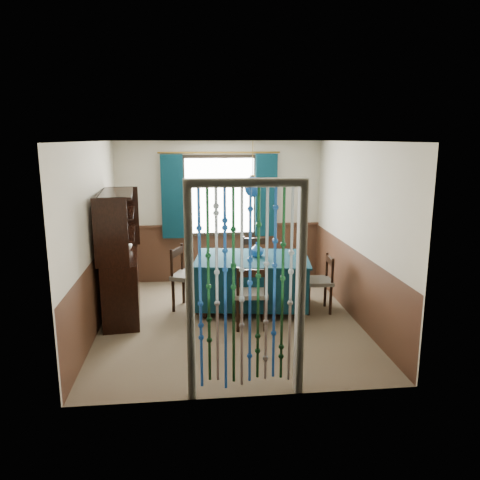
{
  "coord_description": "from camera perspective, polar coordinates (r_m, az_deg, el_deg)",
  "views": [
    {
      "loc": [
        -0.52,
        -6.22,
        2.54
      ],
      "look_at": [
        0.19,
        0.38,
        1.09
      ],
      "focal_mm": 35.0,
      "sensor_mm": 36.0,
      "label": 1
    }
  ],
  "objects": [
    {
      "name": "wainscot_right",
      "position": [
        6.94,
        13.59,
        -5.14
      ],
      "size": [
        0.0,
        4.0,
        4.0
      ],
      "primitive_type": "plane",
      "rotation": [
        1.57,
        0.0,
        -1.57
      ],
      "color": "#4B2C1C",
      "rests_on": "ground"
    },
    {
      "name": "pendant_lamp",
      "position": [
        6.78,
        1.55,
        6.55
      ],
      "size": [
        0.25,
        0.25,
        0.79
      ],
      "color": "olive",
      "rests_on": "ceiling"
    },
    {
      "name": "chair_left",
      "position": [
        7.1,
        -6.42,
        -4.4
      ],
      "size": [
        0.6,
        0.61,
        0.96
      ],
      "rotation": [
        0.0,
        0.0,
        -1.95
      ],
      "color": "black",
      "rests_on": "floor"
    },
    {
      "name": "ceiling",
      "position": [
        6.24,
        -1.41,
        11.94
      ],
      "size": [
        4.0,
        4.0,
        0.0
      ],
      "primitive_type": "plane",
      "rotation": [
        3.14,
        0.0,
        0.0
      ],
      "color": "silver",
      "rests_on": "ground"
    },
    {
      "name": "bowl_shelf",
      "position": [
        6.47,
        -14.56,
        0.55
      ],
      "size": [
        0.27,
        0.27,
        0.05
      ],
      "primitive_type": "imported",
      "rotation": [
        0.0,
        0.0,
        -0.31
      ],
      "color": "beige",
      "rests_on": "sideboard"
    },
    {
      "name": "wall_left",
      "position": [
        6.48,
        -17.41,
        0.26
      ],
      "size": [
        0.0,
        4.0,
        4.0
      ],
      "primitive_type": "plane",
      "rotation": [
        1.57,
        0.0,
        1.57
      ],
      "color": "beige",
      "rests_on": "ground"
    },
    {
      "name": "wall_front",
      "position": [
        4.44,
        0.82,
        -4.57
      ],
      "size": [
        3.6,
        0.0,
        3.6
      ],
      "primitive_type": "plane",
      "rotation": [
        -1.57,
        0.0,
        0.0
      ],
      "color": "beige",
      "rests_on": "ground"
    },
    {
      "name": "wall_back",
      "position": [
        8.34,
        -2.5,
        3.4
      ],
      "size": [
        3.6,
        0.0,
        3.6
      ],
      "primitive_type": "plane",
      "rotation": [
        1.57,
        0.0,
        0.0
      ],
      "color": "beige",
      "rests_on": "ground"
    },
    {
      "name": "vase_sideboard",
      "position": [
        7.17,
        -13.7,
        -0.41
      ],
      "size": [
        0.2,
        0.2,
        0.2
      ],
      "primitive_type": "imported",
      "rotation": [
        0.0,
        0.0,
        -0.07
      ],
      "color": "beige",
      "rests_on": "sideboard"
    },
    {
      "name": "chair_right",
      "position": [
        7.07,
        9.69,
        -5.01
      ],
      "size": [
        0.42,
        0.44,
        0.86
      ],
      "rotation": [
        0.0,
        0.0,
        1.52
      ],
      "color": "black",
      "rests_on": "floor"
    },
    {
      "name": "chair_far",
      "position": [
        7.7,
        1.95,
        -3.03
      ],
      "size": [
        0.49,
        0.47,
        0.95
      ],
      "rotation": [
        0.0,
        0.0,
        3.11
      ],
      "color": "black",
      "rests_on": "floor"
    },
    {
      "name": "dining_table",
      "position": [
        7.06,
        1.48,
        -4.82
      ],
      "size": [
        1.81,
        1.38,
        0.8
      ],
      "rotation": [
        0.0,
        0.0,
        -0.15
      ],
      "color": "#092833",
      "rests_on": "floor"
    },
    {
      "name": "floor",
      "position": [
        6.74,
        -1.29,
        -9.83
      ],
      "size": [
        4.0,
        4.0,
        0.0
      ],
      "primitive_type": "plane",
      "color": "brown",
      "rests_on": "ground"
    },
    {
      "name": "vase_table",
      "position": [
        7.01,
        2.06,
        -1.22
      ],
      "size": [
        0.23,
        0.23,
        0.2
      ],
      "primitive_type": "imported",
      "rotation": [
        0.0,
        0.0,
        0.23
      ],
      "color": "#144590",
      "rests_on": "dining_table"
    },
    {
      "name": "chair_near",
      "position": [
        6.36,
        1.35,
        -6.62
      ],
      "size": [
        0.47,
        0.46,
        0.9
      ],
      "rotation": [
        0.0,
        0.0,
        -0.07
      ],
      "color": "black",
      "rests_on": "floor"
    },
    {
      "name": "wainscot_front",
      "position": [
        4.73,
        0.77,
        -13.24
      ],
      "size": [
        3.6,
        0.0,
        3.6
      ],
      "primitive_type": "plane",
      "rotation": [
        -1.57,
        0.0,
        0.0
      ],
      "color": "#4B2C1C",
      "rests_on": "ground"
    },
    {
      "name": "doorway",
      "position": [
        4.56,
        0.72,
        -6.75
      ],
      "size": [
        1.16,
        0.12,
        2.18
      ],
      "primitive_type": null,
      "color": "silver",
      "rests_on": "ground"
    },
    {
      "name": "window",
      "position": [
        8.25,
        -2.5,
        5.41
      ],
      "size": [
        1.32,
        0.12,
        1.42
      ],
      "primitive_type": "cube",
      "color": "black",
      "rests_on": "wall_back"
    },
    {
      "name": "wainscot_left",
      "position": [
        6.67,
        -16.87,
        -6.05
      ],
      "size": [
        0.0,
        4.0,
        4.0
      ],
      "primitive_type": "plane",
      "rotation": [
        1.57,
        0.0,
        1.57
      ],
      "color": "#4B2C1C",
      "rests_on": "ground"
    },
    {
      "name": "sideboard",
      "position": [
        6.96,
        -14.37,
        -4.07
      ],
      "size": [
        0.62,
        1.43,
        1.81
      ],
      "rotation": [
        0.0,
        0.0,
        0.1
      ],
      "color": "black",
      "rests_on": "floor"
    },
    {
      "name": "wainscot_back",
      "position": [
        8.47,
        -2.45,
        -1.63
      ],
      "size": [
        3.6,
        0.0,
        3.6
      ],
      "primitive_type": "plane",
      "rotation": [
        1.57,
        0.0,
        0.0
      ],
      "color": "#4B2C1C",
      "rests_on": "ground"
    },
    {
      "name": "wall_right",
      "position": [
        6.76,
        14.03,
        0.94
      ],
      "size": [
        0.0,
        4.0,
        4.0
      ],
      "primitive_type": "plane",
      "rotation": [
        1.57,
        0.0,
        -1.57
      ],
      "color": "beige",
      "rests_on": "ground"
    }
  ]
}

